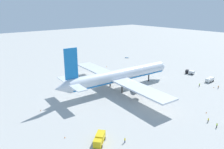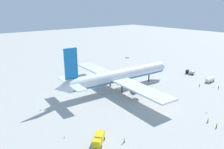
# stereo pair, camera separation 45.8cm
# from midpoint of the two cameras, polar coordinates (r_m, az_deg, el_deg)

# --- Properties ---
(ground_plane) EXTENTS (600.00, 600.00, 0.00)m
(ground_plane) POSITION_cam_midpoint_polar(r_m,az_deg,el_deg) (111.84, 2.11, -3.63)
(ground_plane) COLOR #B2B2AD
(airliner) EXTENTS (68.76, 70.77, 23.76)m
(airliner) POSITION_cam_midpoint_polar(r_m,az_deg,el_deg) (108.82, 1.59, -0.39)
(airliner) COLOR silver
(airliner) RESTS_ON ground
(service_truck_0) EXTENTS (6.56, 6.07, 2.80)m
(service_truck_0) POSITION_cam_midpoint_polar(r_m,az_deg,el_deg) (69.06, -3.52, -16.58)
(service_truck_0) COLOR yellow
(service_truck_0) RESTS_ON ground
(service_truck_1) EXTENTS (3.38, 5.59, 2.35)m
(service_truck_1) POSITION_cam_midpoint_polar(r_m,az_deg,el_deg) (143.32, 19.85, 0.64)
(service_truck_1) COLOR black
(service_truck_1) RESTS_ON ground
(service_truck_2) EXTENTS (5.82, 2.89, 2.38)m
(service_truck_2) POSITION_cam_midpoint_polar(r_m,az_deg,el_deg) (132.48, 24.35, -1.20)
(service_truck_2) COLOR white
(service_truck_2) RESTS_ON ground
(baggage_cart_0) EXTENTS (2.68, 3.22, 0.40)m
(baggage_cart_0) POSITION_cam_midpoint_polar(r_m,az_deg,el_deg) (178.48, 3.84, 4.47)
(baggage_cart_0) COLOR #26598C
(baggage_cart_0) RESTS_ON ground
(ground_worker_0) EXTENTS (0.56, 0.56, 1.63)m
(ground_worker_0) POSITION_cam_midpoint_polar(r_m,az_deg,el_deg) (123.60, 26.21, -3.00)
(ground_worker_0) COLOR navy
(ground_worker_0) RESTS_ON ground
(ground_worker_2) EXTENTS (0.57, 0.57, 1.77)m
(ground_worker_2) POSITION_cam_midpoint_polar(r_m,az_deg,el_deg) (122.80, 22.05, -2.55)
(ground_worker_2) COLOR black
(ground_worker_2) RESTS_ON ground
(ground_worker_3) EXTENTS (0.57, 0.57, 1.75)m
(ground_worker_3) POSITION_cam_midpoint_polar(r_m,az_deg,el_deg) (85.07, 25.85, -11.98)
(ground_worker_3) COLOR black
(ground_worker_3) RESTS_ON ground
(ground_worker_4) EXTENTS (0.47, 0.47, 1.64)m
(ground_worker_4) POSITION_cam_midpoint_polar(r_m,az_deg,el_deg) (87.47, 23.96, -10.93)
(ground_worker_4) COLOR black
(ground_worker_4) RESTS_ON ground
(ground_worker_5) EXTENTS (0.43, 0.43, 1.70)m
(ground_worker_5) POSITION_cam_midpoint_polar(r_m,az_deg,el_deg) (69.68, 3.23, -16.94)
(ground_worker_5) COLOR navy
(ground_worker_5) RESTS_ON ground
(traffic_cone_0) EXTENTS (0.36, 0.36, 0.55)m
(traffic_cone_0) POSITION_cam_midpoint_polar(r_m,az_deg,el_deg) (151.18, -1.57, 2.12)
(traffic_cone_0) COLOR orange
(traffic_cone_0) RESTS_ON ground
(traffic_cone_1) EXTENTS (0.36, 0.36, 0.55)m
(traffic_cone_1) POSITION_cam_midpoint_polar(r_m,az_deg,el_deg) (73.53, -12.55, -15.89)
(traffic_cone_1) COLOR orange
(traffic_cone_1) RESTS_ON ground
(traffic_cone_2) EXTENTS (0.36, 0.36, 0.55)m
(traffic_cone_2) POSITION_cam_midpoint_polar(r_m,az_deg,el_deg) (94.20, 23.55, -9.19)
(traffic_cone_2) COLOR orange
(traffic_cone_2) RESTS_ON ground
(traffic_cone_3) EXTENTS (0.36, 0.36, 0.55)m
(traffic_cone_3) POSITION_cam_midpoint_polar(r_m,az_deg,el_deg) (123.98, 25.22, -3.07)
(traffic_cone_3) COLOR orange
(traffic_cone_3) RESTS_ON ground
(traffic_cone_4) EXTENTS (0.36, 0.36, 0.55)m
(traffic_cone_4) POSITION_cam_midpoint_polar(r_m,az_deg,el_deg) (92.93, -18.49, -8.96)
(traffic_cone_4) COLOR orange
(traffic_cone_4) RESTS_ON ground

